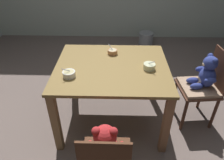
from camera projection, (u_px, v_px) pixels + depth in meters
ground_plane at (112, 119)px, 2.66m from camera, size 5.20×5.20×0.04m
dining_table at (112, 76)px, 2.29m from camera, size 1.18×0.99×0.76m
teddy_chair_near_front at (106, 153)px, 1.57m from camera, size 0.39×0.39×0.86m
teddy_chair_near_right at (204, 80)px, 2.35m from camera, size 0.44×0.45×0.90m
porridge_bowl_terracotta_far_center at (112, 52)px, 2.42m from camera, size 0.11×0.11×0.11m
porridge_bowl_white_near_left at (69, 74)px, 2.04m from camera, size 0.12×0.12×0.12m
porridge_bowl_cream_near_right at (149, 66)px, 2.15m from camera, size 0.12×0.12×0.12m
metal_pail at (146, 38)px, 4.33m from camera, size 0.28×0.28×0.25m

